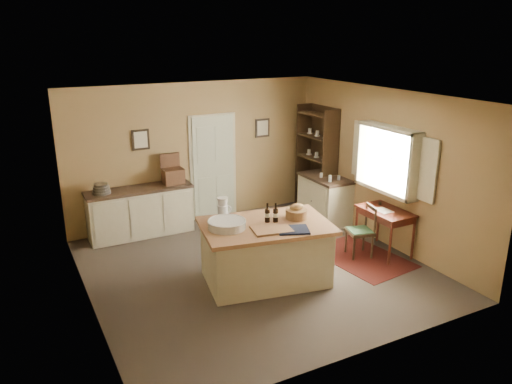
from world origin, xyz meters
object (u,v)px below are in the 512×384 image
Objects in this scene: work_island at (265,251)px; shelving_unit at (318,161)px; writing_desk at (385,215)px; right_cabinet at (325,198)px; sideboard at (141,210)px; desk_chair at (360,232)px.

shelving_unit is at bearing 52.31° from work_island.
writing_desk is 0.84× the size of right_cabinet.
shelving_unit is (0.16, 2.22, 0.42)m from writing_desk.
desk_chair is (2.97, -2.56, -0.05)m from sideboard.
shelving_unit is at bearing 88.22° from desk_chair.
shelving_unit is at bearing -6.88° from sideboard.
right_cabinet is at bearing 88.75° from desk_chair.
right_cabinet is (-0.00, 1.72, -0.21)m from writing_desk.
desk_chair is at bearing -105.15° from right_cabinet.
desk_chair is at bearing -105.69° from shelving_unit.
work_island is 2.85m from sideboard.
desk_chair is (1.80, 0.04, -0.05)m from work_island.
right_cabinet is 0.51× the size of shelving_unit.
work_island is 2.40× the size of desk_chair.
right_cabinet is at bearing -107.41° from shelving_unit.
work_island reaches higher than desk_chair.
writing_desk is (3.41, -2.65, 0.19)m from sideboard.
sideboard is 2.23× the size of desk_chair.
sideboard reaches higher than desk_chair.
right_cabinet is at bearing 46.84° from work_island.
sideboard is at bearing 124.37° from work_island.
work_island is 1.84× the size of right_cabinet.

